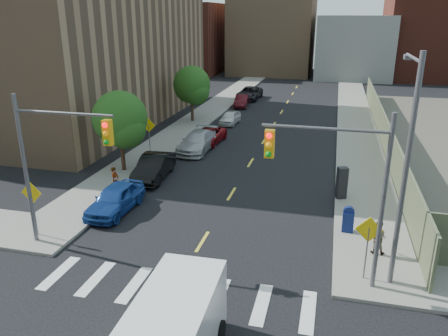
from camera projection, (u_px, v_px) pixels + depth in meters
The scene contains 27 objects.
sidewalk_nw at pixel (221, 102), 52.98m from camera, with size 3.50×73.00×0.15m, color gray.
sidewalk_ne at pixel (354, 108), 49.39m from camera, with size 3.50×73.00×0.15m, color gray.
fence_north at pixel (383, 128), 36.22m from camera, with size 0.12×44.00×2.50m, color #5F694A.
building_nw at pixel (53, 37), 43.13m from camera, with size 22.00×30.00×16.00m, color #8C6B4C.
bg_bldg_west at pixel (185, 38), 80.37m from camera, with size 14.00×18.00×12.00m, color #592319.
bg_bldg_midwest at pixel (274, 30), 77.99m from camera, with size 14.00×16.00×15.00m, color #8C6B4C.
bg_bldg_center at pixel (354, 47), 73.75m from camera, with size 12.00×16.00×10.00m, color gray.
bg_bldg_east at pixel (444, 28), 71.34m from camera, with size 18.00×18.00×16.00m, color #592319.
signal_nw at pixel (53, 153), 18.63m from camera, with size 4.59×0.30×7.00m.
signal_ne at pixel (342, 177), 15.86m from camera, with size 4.59×0.30×7.00m.
streetlight_ne at pixel (406, 156), 15.94m from camera, with size 0.25×3.70×9.00m.
warn_sign_nw at pixel (32, 199), 20.35m from camera, with size 1.06×0.06×2.83m.
warn_sign_ne at pixel (368, 237), 16.87m from camera, with size 1.06×0.06×2.83m.
warn_sign_midwest at pixel (149, 129), 32.69m from camera, with size 1.06×0.06×2.83m.
tree_west_near at pixel (120, 122), 28.63m from camera, with size 3.66×3.64×5.52m.
tree_west_far at pixel (192, 87), 42.35m from camera, with size 3.66×3.64×5.52m.
parked_car_blue at pixel (115, 199), 23.47m from camera, with size 1.78×4.42×1.51m, color navy.
parked_car_black at pixel (154, 167), 28.29m from camera, with size 1.65×4.72×1.56m, color black.
parked_car_red at pixel (208, 136), 36.09m from camera, with size 2.11×4.58×1.27m, color maroon.
parked_car_silver at pixel (197, 142), 34.03m from camera, with size 2.13×5.23×1.52m, color #AAACB2.
parked_car_white at pixel (230, 118), 42.50m from camera, with size 1.49×3.70×1.26m, color silver.
parked_car_maroon at pixel (242, 101), 50.49m from camera, with size 1.42×4.08×1.35m, color #460E14.
parked_car_grey at pixel (249, 93), 54.98m from camera, with size 2.55×5.53×1.54m, color black.
mailbox at pixel (348, 219), 21.05m from camera, with size 0.54×0.41×1.30m.
payphone at pixel (342, 183), 24.82m from camera, with size 0.55×0.45×1.85m, color black.
pedestrian_west at pixel (115, 181), 25.39m from camera, with size 0.61×0.40×1.66m, color gray.
pedestrian_east at pixel (377, 237), 19.07m from camera, with size 0.75×0.58×1.54m, color gray.
Camera 1 is at (5.47, -9.44, 10.11)m, focal length 35.00 mm.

